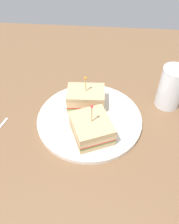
# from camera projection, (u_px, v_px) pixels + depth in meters

# --- Properties ---
(ground_plane) EXTENTS (1.11, 1.11, 0.02)m
(ground_plane) POSITION_uv_depth(u_px,v_px,m) (90.00, 123.00, 0.62)
(ground_plane) COLOR brown
(plate) EXTENTS (0.27, 0.27, 0.01)m
(plate) POSITION_uv_depth(u_px,v_px,m) (90.00, 119.00, 0.61)
(plate) COLOR silver
(plate) RESTS_ON ground_plane
(sandwich_half_front) EXTENTS (0.10, 0.07, 0.10)m
(sandwich_half_front) POSITION_uv_depth(u_px,v_px,m) (86.00, 98.00, 0.62)
(sandwich_half_front) COLOR tan
(sandwich_half_front) RESTS_ON plate
(sandwich_half_back) EXTENTS (0.12, 0.12, 0.10)m
(sandwich_half_back) POSITION_uv_depth(u_px,v_px,m) (92.00, 128.00, 0.55)
(sandwich_half_back) COLOR tan
(sandwich_half_back) RESTS_ON plate
(drink_glass) EXTENTS (0.07, 0.07, 0.12)m
(drink_glass) POSITION_uv_depth(u_px,v_px,m) (171.00, 89.00, 0.62)
(drink_glass) COLOR beige
(drink_glass) RESTS_ON ground_plane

